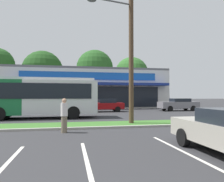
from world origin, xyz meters
name	(u,v)px	position (x,y,z in m)	size (l,w,h in m)	color
grass_median	(89,125)	(0.00, 14.00, 0.06)	(56.00, 2.20, 0.12)	#386B28
curb_lip	(91,128)	(0.00, 12.78, 0.06)	(56.00, 0.24, 0.12)	#99968C
parking_stripe_1	(1,169)	(-2.77, 6.78, 0.00)	(0.12, 4.80, 0.01)	silver
parking_stripe_2	(87,162)	(-0.65, 6.91, 0.00)	(0.12, 4.80, 0.01)	silver
parking_stripe_3	(183,151)	(2.50, 7.48, 0.00)	(0.12, 4.80, 0.01)	silver
storefront_building	(87,89)	(1.60, 36.78, 2.92)	(23.08, 14.91, 5.84)	silver
tree_mid_left	(43,71)	(-6.66, 45.59, 6.81)	(8.05, 8.05, 10.84)	#473323
tree_mid	(95,68)	(3.74, 44.53, 7.47)	(7.50, 7.50, 11.23)	#473323
tree_mid_right	(132,74)	(12.08, 46.28, 6.64)	(7.41, 7.41, 10.35)	#473323
utility_pole	(129,35)	(2.49, 13.88, 5.61)	(3.14, 2.38, 10.52)	#4C3826
city_bus	(17,96)	(-5.31, 19.09, 1.77)	(12.72, 2.89, 3.25)	#196638
car_0	(54,105)	(-2.89, 25.63, 0.74)	(4.63, 1.99, 1.43)	black
car_1	(178,104)	(11.80, 24.99, 0.79)	(4.74, 1.91, 1.50)	slate
car_2	(105,105)	(2.80, 25.02, 0.76)	(4.12, 1.86, 1.46)	maroon
pedestrian_by_pole	(64,115)	(-1.41, 11.85, 0.85)	(0.34, 0.34, 1.69)	#726651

